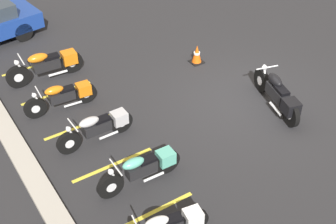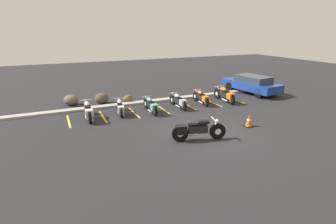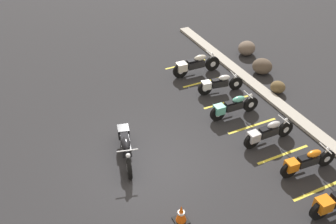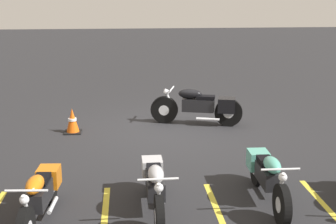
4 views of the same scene
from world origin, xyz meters
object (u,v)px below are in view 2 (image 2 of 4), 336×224
Objects in this scene: motorcycle_black_featured at (196,130)px; parked_bike_5 at (225,95)px; parked_bike_4 at (201,97)px; parked_bike_2 at (151,105)px; landscape_rock_1 at (71,100)px; parked_bike_1 at (120,107)px; car_blue at (252,84)px; parked_bike_0 at (88,111)px; landscape_rock_0 at (128,99)px; traffic_cone at (249,121)px; landscape_rock_2 at (102,98)px; parked_bike_3 at (178,101)px.

motorcycle_black_featured is 6.68m from parked_bike_5.
parked_bike_4 is 0.87× the size of parked_bike_5.
parked_bike_2 is 2.25× the size of landscape_rock_1.
parked_bike_1 is 2.12× the size of landscape_rock_1.
parked_bike_4 is at bearing 95.18° from car_blue.
car_blue reaches higher than landscape_rock_1.
parked_bike_4 is at bearing -22.16° from landscape_rock_1.
parked_bike_5 is 9.76m from landscape_rock_1.
parked_bike_4 is 0.45× the size of car_blue.
parked_bike_0 is 0.98× the size of parked_bike_5.
landscape_rock_0 is 3.50m from landscape_rock_1.
parked_bike_4 reaches higher than parked_bike_1.
parked_bike_1 is at bearing 139.61° from traffic_cone.
parked_bike_5 is at bearing -88.48° from parked_bike_0.
parked_bike_1 is 2.23× the size of landscape_rock_2.
landscape_rock_1 is at bearing 12.27° from parked_bike_0.
parked_bike_1 is 2.48m from landscape_rock_0.
traffic_cone is at bearing -119.65° from parked_bike_0.
parked_bike_5 reaches higher than parked_bike_4.
landscape_rock_0 is at bearing 65.69° from parked_bike_4.
car_blue is at bearing -8.94° from landscape_rock_1.
parked_bike_1 is at bearing 76.99° from parked_bike_2.
landscape_rock_1 is (-3.40, 0.83, 0.08)m from landscape_rock_0.
parked_bike_4 is 4.43m from traffic_cone.
landscape_rock_2 is (-5.73, 2.63, -0.08)m from parked_bike_4.
landscape_rock_1 is (-7.54, 3.07, -0.09)m from parked_bike_4.
parked_bike_0 is 6.95m from parked_bike_4.
parked_bike_0 is 0.51× the size of car_blue.
landscape_rock_2 is at bearing 54.00° from parked_bike_3.
car_blue reaches higher than parked_bike_0.
motorcycle_black_featured is 3.21m from traffic_cone.
parked_bike_4 reaches higher than landscape_rock_0.
parked_bike_3 is at bearing 93.77° from car_blue.
parked_bike_3 is 3.34× the size of landscape_rock_0.
parked_bike_5 is 2.63× the size of landscape_rock_2.
parked_bike_0 is at bearing 88.69° from parked_bike_3.
parked_bike_2 is at bearing 95.23° from parked_bike_5.
parked_bike_2 is 3.36× the size of landscape_rock_0.
parked_bike_2 is (-0.39, 4.43, -0.06)m from motorcycle_black_featured.
parked_bike_2 is 5.38m from traffic_cone.
parked_bike_1 is (1.74, 0.17, -0.07)m from parked_bike_0.
landscape_rock_2 is 1.47× the size of traffic_cone.
landscape_rock_1 is at bearing 166.31° from landscape_rock_0.
parked_bike_0 is 3.05m from landscape_rock_2.
parked_bike_2 is 1.02× the size of parked_bike_4.
parked_bike_2 is 3.45× the size of traffic_cone.
car_blue is (4.96, 1.10, 0.26)m from parked_bike_4.
parked_bike_4 is (5.21, -0.01, 0.01)m from parked_bike_1.
parked_bike_0 is 1.13× the size of parked_bike_4.
car_blue is at bearing -73.30° from parked_bike_4.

